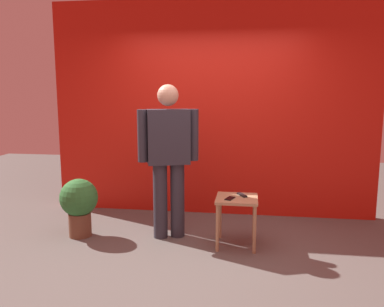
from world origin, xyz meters
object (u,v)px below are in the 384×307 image
Objects in this scene: standing_person at (168,153)px; cell_phone at (230,198)px; potted_plant at (79,202)px; tv_remote at (242,195)px; side_table at (237,206)px.

standing_person reaches higher than cell_phone.
standing_person is 2.58× the size of potted_plant.
potted_plant is (-1.76, 0.09, -0.15)m from cell_phone.
cell_phone is 0.85× the size of tv_remote.
tv_remote is (0.05, 0.08, 0.11)m from side_table.
potted_plant reaches higher than tv_remote.
potted_plant reaches higher than cell_phone.
side_table is 0.14m from cell_phone.
side_table is at bearing -0.72° from potted_plant.
standing_person reaches higher than tv_remote.
tv_remote reaches higher than cell_phone.
tv_remote is at bearing 56.27° from side_table.
tv_remote is at bearing 68.96° from cell_phone.
tv_remote is (0.13, 0.15, 0.01)m from cell_phone.
standing_person is 10.41× the size of tv_remote.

